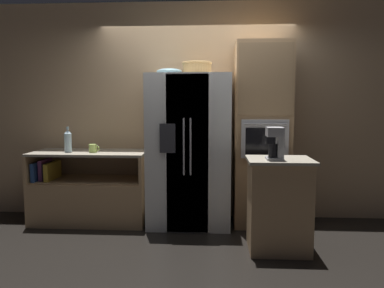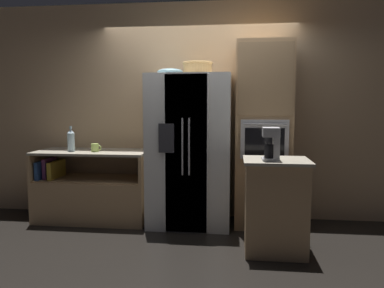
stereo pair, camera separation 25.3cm
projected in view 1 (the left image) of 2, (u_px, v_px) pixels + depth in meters
ground_plane at (195, 225)px, 4.63m from camera, size 20.00×20.00×0.00m
wall_back at (197, 111)px, 4.93m from camera, size 12.00×0.06×2.80m
counter_left at (90, 196)px, 4.76m from camera, size 1.43×0.66×0.90m
refrigerator at (189, 151)px, 4.59m from camera, size 0.99×0.76×1.85m
wall_oven at (261, 135)px, 4.59m from camera, size 0.66×0.65×2.23m
island_counter at (279, 204)px, 3.80m from camera, size 0.65×0.56×0.95m
wicker_basket at (197, 68)px, 4.53m from camera, size 0.36×0.36×0.15m
fruit_bowl at (169, 72)px, 4.53m from camera, size 0.31×0.31×0.08m
bottle_tall at (68, 141)px, 4.61m from camera, size 0.09×0.09×0.32m
mug at (93, 148)px, 4.60m from camera, size 0.13×0.09×0.10m
coffee_maker at (277, 142)px, 3.66m from camera, size 0.16×0.20×0.32m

